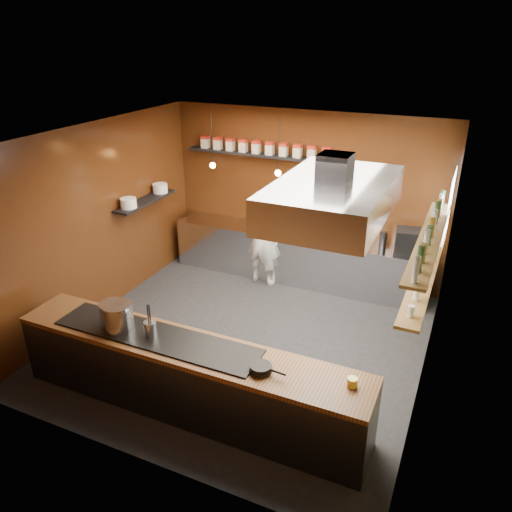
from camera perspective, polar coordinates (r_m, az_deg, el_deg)
The scene contains 26 objects.
floor at distance 7.54m, azimuth -1.23°, elevation -9.55°, with size 5.00×5.00×0.00m, color black.
back_wall at distance 8.98m, azimuth 5.57°, elevation 6.80°, with size 5.00×5.00×0.00m, color #3B150A.
left_wall at distance 8.13m, azimuth -17.50°, elevation 3.82°, with size 5.00×5.00×0.00m, color #3B150A.
right_wall at distance 6.25m, azimuth 19.85°, elevation -2.88°, with size 5.00×5.00×0.00m, color #4A482A.
ceiling at distance 6.36m, azimuth -1.48°, elevation 13.44°, with size 5.00×5.00×0.00m, color silver.
window_pane at distance 7.69m, azimuth 21.23°, elevation 5.26°, with size 1.00×1.00×0.00m, color white.
prep_counter at distance 9.07m, azimuth 4.62°, elevation -0.10°, with size 4.60×0.65×0.90m, color silver.
pass_counter at distance 6.14m, azimuth -7.90°, elevation -13.52°, with size 4.40×0.72×0.94m.
tin_shelf at distance 8.99m, azimuth -0.08°, elevation 11.56°, with size 2.60×0.26×0.04m, color black.
plate_shelf at distance 8.74m, azimuth -12.51°, elevation 6.17°, with size 0.30×1.40×0.04m, color black.
bottle_shelf_upper at distance 6.37m, azimuth 19.25°, elevation 1.88°, with size 0.26×2.80×0.04m, color olive.
bottle_shelf_lower at distance 6.55m, azimuth 18.68°, elevation -1.91°, with size 0.26×2.80×0.04m, color olive.
extractor_hood at distance 5.67m, azimuth 8.79°, elevation 6.60°, with size 1.20×2.00×0.72m.
pendant_left at distance 8.64m, azimuth -4.99°, elevation 10.61°, with size 0.10×0.10×0.95m.
pendant_right at distance 8.14m, azimuth 2.54°, elevation 9.80°, with size 0.10×0.10×0.95m.
storage_tins at distance 8.90m, azimuth 0.82°, elevation 12.29°, with size 2.43×0.13×0.22m.
plate_stacks at distance 8.71m, azimuth -12.57°, elevation 6.79°, with size 0.26×1.16×0.16m.
bottles at distance 6.32m, azimuth 19.42°, elevation 3.05°, with size 0.06×2.66×0.24m.
wine_glasses at distance 6.51m, azimuth 18.78°, elevation -1.24°, with size 0.07×2.37×0.13m.
stockpot_large at distance 6.27m, azimuth -15.97°, elevation -6.46°, with size 0.32×0.32×0.32m, color silver.
stockpot_small at distance 6.19m, azimuth -15.50°, elevation -6.71°, with size 0.36×0.36×0.34m, color #B6B9BE.
utensil_crock at distance 6.01m, azimuth -11.99°, elevation -8.12°, with size 0.15×0.15×0.19m, color silver.
frying_pan at distance 5.39m, azimuth 0.59°, elevation -12.65°, with size 0.42×0.25×0.06m.
butter_jar at distance 5.30m, azimuth 10.95°, elevation -13.97°, with size 0.11×0.11×0.10m, color yellow.
espresso_machine at distance 8.42m, azimuth 16.98°, elevation 1.64°, with size 0.39×0.37×0.39m, color black.
chef at distance 8.78m, azimuth 0.75°, elevation 2.14°, with size 0.64×0.42×1.75m, color white.
Camera 1 is at (2.70, -5.62, 4.23)m, focal length 35.00 mm.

